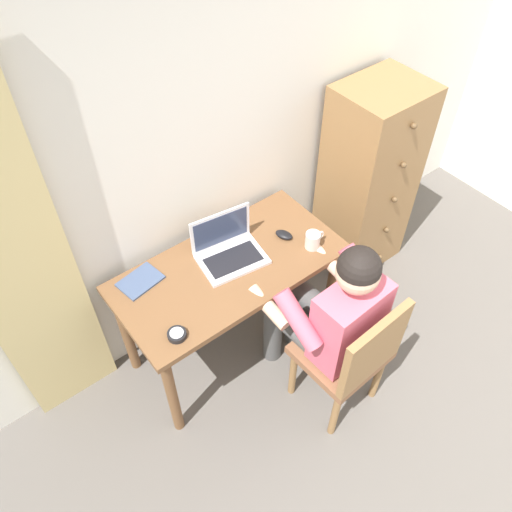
{
  "coord_description": "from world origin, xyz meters",
  "views": [
    {
      "loc": [
        -1.25,
        0.34,
        2.78
      ],
      "look_at": [
        -0.16,
        1.73,
        0.84
      ],
      "focal_mm": 36.61,
      "sensor_mm": 36.0,
      "label": 1
    }
  ],
  "objects_px": {
    "chair": "(352,355)",
    "person_seated": "(329,311)",
    "laptop": "(228,249)",
    "desk": "(230,280)",
    "notebook_pad": "(140,281)",
    "coffee_mug": "(313,240)",
    "dresser": "(368,181)",
    "desk_clock": "(177,335)",
    "computer_mouse": "(284,235)"
  },
  "relations": [
    {
      "from": "desk",
      "to": "chair",
      "type": "height_order",
      "value": "chair"
    },
    {
      "from": "notebook_pad",
      "to": "computer_mouse",
      "type": "bearing_deg",
      "value": -24.32
    },
    {
      "from": "coffee_mug",
      "to": "computer_mouse",
      "type": "bearing_deg",
      "value": 116.87
    },
    {
      "from": "laptop",
      "to": "person_seated",
      "type": "bearing_deg",
      "value": -70.25
    },
    {
      "from": "computer_mouse",
      "to": "laptop",
      "type": "bearing_deg",
      "value": 146.51
    },
    {
      "from": "chair",
      "to": "person_seated",
      "type": "relative_size",
      "value": 0.74
    },
    {
      "from": "person_seated",
      "to": "chair",
      "type": "bearing_deg",
      "value": -87.68
    },
    {
      "from": "desk",
      "to": "laptop",
      "type": "relative_size",
      "value": 3.27
    },
    {
      "from": "notebook_pad",
      "to": "chair",
      "type": "bearing_deg",
      "value": -62.4
    },
    {
      "from": "desk",
      "to": "laptop",
      "type": "bearing_deg",
      "value": 55.67
    },
    {
      "from": "chair",
      "to": "coffee_mug",
      "type": "bearing_deg",
      "value": 70.85
    },
    {
      "from": "person_seated",
      "to": "notebook_pad",
      "type": "xyz_separation_m",
      "value": [
        -0.66,
        0.7,
        0.06
      ]
    },
    {
      "from": "chair",
      "to": "laptop",
      "type": "xyz_separation_m",
      "value": [
        -0.21,
        0.75,
        0.29
      ]
    },
    {
      "from": "dresser",
      "to": "coffee_mug",
      "type": "bearing_deg",
      "value": -160.14
    },
    {
      "from": "chair",
      "to": "computer_mouse",
      "type": "height_order",
      "value": "chair"
    },
    {
      "from": "dresser",
      "to": "laptop",
      "type": "bearing_deg",
      "value": -178.18
    },
    {
      "from": "chair",
      "to": "desk_clock",
      "type": "xyz_separation_m",
      "value": [
        -0.7,
        0.49,
        0.25
      ]
    },
    {
      "from": "desk",
      "to": "dresser",
      "type": "bearing_deg",
      "value": 4.95
    },
    {
      "from": "chair",
      "to": "coffee_mug",
      "type": "height_order",
      "value": "chair"
    },
    {
      "from": "laptop",
      "to": "coffee_mug",
      "type": "bearing_deg",
      "value": -29.54
    },
    {
      "from": "desk",
      "to": "person_seated",
      "type": "relative_size",
      "value": 1.01
    },
    {
      "from": "desk_clock",
      "to": "coffee_mug",
      "type": "relative_size",
      "value": 0.75
    },
    {
      "from": "desk",
      "to": "coffee_mug",
      "type": "distance_m",
      "value": 0.49
    },
    {
      "from": "desk",
      "to": "desk_clock",
      "type": "height_order",
      "value": "desk_clock"
    },
    {
      "from": "desk",
      "to": "notebook_pad",
      "type": "height_order",
      "value": "notebook_pad"
    },
    {
      "from": "notebook_pad",
      "to": "coffee_mug",
      "type": "height_order",
      "value": "coffee_mug"
    },
    {
      "from": "chair",
      "to": "laptop",
      "type": "relative_size",
      "value": 2.38
    },
    {
      "from": "dresser",
      "to": "desk_clock",
      "type": "bearing_deg",
      "value": -169.32
    },
    {
      "from": "chair",
      "to": "laptop",
      "type": "distance_m",
      "value": 0.83
    },
    {
      "from": "dresser",
      "to": "chair",
      "type": "xyz_separation_m",
      "value": [
        -0.9,
        -0.79,
        -0.16
      ]
    },
    {
      "from": "laptop",
      "to": "desk",
      "type": "bearing_deg",
      "value": -124.33
    },
    {
      "from": "person_seated",
      "to": "desk_clock",
      "type": "xyz_separation_m",
      "value": [
        -0.69,
        0.3,
        0.07
      ]
    },
    {
      "from": "person_seated",
      "to": "laptop",
      "type": "relative_size",
      "value": 3.23
    },
    {
      "from": "coffee_mug",
      "to": "desk_clock",
      "type": "bearing_deg",
      "value": -177.23
    },
    {
      "from": "notebook_pad",
      "to": "coffee_mug",
      "type": "xyz_separation_m",
      "value": [
        0.85,
        -0.35,
        0.04
      ]
    },
    {
      "from": "computer_mouse",
      "to": "coffee_mug",
      "type": "bearing_deg",
      "value": -83.44
    },
    {
      "from": "person_seated",
      "to": "laptop",
      "type": "xyz_separation_m",
      "value": [
        -0.2,
        0.57,
        0.11
      ]
    },
    {
      "from": "chair",
      "to": "dresser",
      "type": "bearing_deg",
      "value": 41.15
    },
    {
      "from": "desk",
      "to": "coffee_mug",
      "type": "relative_size",
      "value": 10.15
    },
    {
      "from": "chair",
      "to": "notebook_pad",
      "type": "height_order",
      "value": "chair"
    },
    {
      "from": "dresser",
      "to": "notebook_pad",
      "type": "relative_size",
      "value": 6.24
    },
    {
      "from": "dresser",
      "to": "laptop",
      "type": "height_order",
      "value": "dresser"
    },
    {
      "from": "laptop",
      "to": "notebook_pad",
      "type": "xyz_separation_m",
      "value": [
        -0.46,
        0.13,
        -0.05
      ]
    },
    {
      "from": "desk",
      "to": "person_seated",
      "type": "xyz_separation_m",
      "value": [
        0.25,
        -0.5,
        0.06
      ]
    },
    {
      "from": "laptop",
      "to": "coffee_mug",
      "type": "xyz_separation_m",
      "value": [
        0.4,
        -0.22,
        -0.0
      ]
    },
    {
      "from": "chair",
      "to": "person_seated",
      "type": "height_order",
      "value": "person_seated"
    },
    {
      "from": "dresser",
      "to": "desk",
      "type": "bearing_deg",
      "value": -175.05
    },
    {
      "from": "person_seated",
      "to": "desk_clock",
      "type": "height_order",
      "value": "person_seated"
    },
    {
      "from": "laptop",
      "to": "coffee_mug",
      "type": "relative_size",
      "value": 3.11
    },
    {
      "from": "notebook_pad",
      "to": "dresser",
      "type": "bearing_deg",
      "value": -13.1
    }
  ]
}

